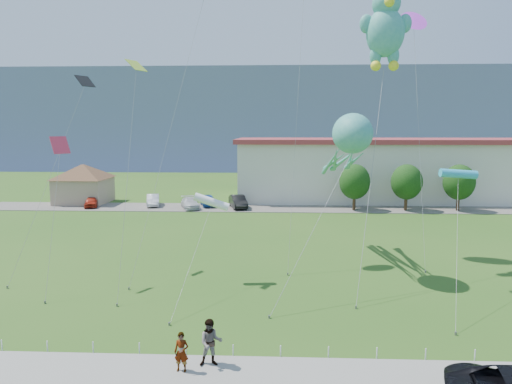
{
  "coord_description": "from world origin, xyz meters",
  "views": [
    {
      "loc": [
        0.74,
        -19.34,
        9.48
      ],
      "look_at": [
        -0.43,
        8.0,
        5.7
      ],
      "focal_mm": 32.0,
      "sensor_mm": 36.0,
      "label": 1
    }
  ],
  "objects_px": {
    "octopus_kite": "(348,147)",
    "teddy_bear_kite": "(386,26)",
    "pedestrian_left": "(181,352)",
    "parked_car_white": "(190,203)",
    "parked_car_red": "(92,202)",
    "parked_car_blue": "(208,200)",
    "pedestrian_right": "(211,342)",
    "parked_car_silver": "(153,200)",
    "parked_car_black": "(238,202)",
    "pavilion": "(83,180)",
    "warehouse": "(460,169)"
  },
  "relations": [
    {
      "from": "warehouse",
      "to": "teddy_bear_kite",
      "type": "distance_m",
      "value": 38.42
    },
    {
      "from": "parked_car_red",
      "to": "teddy_bear_kite",
      "type": "relative_size",
      "value": 0.19
    },
    {
      "from": "pavilion",
      "to": "parked_car_blue",
      "type": "distance_m",
      "value": 16.71
    },
    {
      "from": "parked_car_red",
      "to": "parked_car_black",
      "type": "xyz_separation_m",
      "value": [
        17.96,
        0.05,
        0.14
      ]
    },
    {
      "from": "warehouse",
      "to": "parked_car_white",
      "type": "xyz_separation_m",
      "value": [
        -35.49,
        -9.77,
        -3.42
      ]
    },
    {
      "from": "octopus_kite",
      "to": "teddy_bear_kite",
      "type": "xyz_separation_m",
      "value": [
        2.42,
        1.12,
        7.89
      ]
    },
    {
      "from": "pavilion",
      "to": "octopus_kite",
      "type": "distance_m",
      "value": 40.25
    },
    {
      "from": "parked_car_silver",
      "to": "parked_car_white",
      "type": "height_order",
      "value": "parked_car_silver"
    },
    {
      "from": "pedestrian_left",
      "to": "parked_car_black",
      "type": "xyz_separation_m",
      "value": [
        -0.88,
        37.54,
        -0.06
      ]
    },
    {
      "from": "pedestrian_left",
      "to": "pavilion",
      "type": "bearing_deg",
      "value": 123.22
    },
    {
      "from": "parked_car_blue",
      "to": "pedestrian_left",
      "type": "bearing_deg",
      "value": -99.78
    },
    {
      "from": "octopus_kite",
      "to": "pedestrian_left",
      "type": "bearing_deg",
      "value": -121.08
    },
    {
      "from": "warehouse",
      "to": "octopus_kite",
      "type": "relative_size",
      "value": 4.2
    },
    {
      "from": "parked_car_silver",
      "to": "teddy_bear_kite",
      "type": "bearing_deg",
      "value": -60.85
    },
    {
      "from": "parked_car_blue",
      "to": "parked_car_black",
      "type": "distance_m",
      "value": 4.01
    },
    {
      "from": "warehouse",
      "to": "pedestrian_right",
      "type": "distance_m",
      "value": 54.07
    },
    {
      "from": "pavilion",
      "to": "teddy_bear_kite",
      "type": "xyz_separation_m",
      "value": [
        31.96,
        -25.69,
        13.19
      ]
    },
    {
      "from": "pavilion",
      "to": "teddy_bear_kite",
      "type": "relative_size",
      "value": 0.49
    },
    {
      "from": "parked_car_black",
      "to": "parked_car_silver",
      "type": "bearing_deg",
      "value": 158.6
    },
    {
      "from": "parked_car_silver",
      "to": "parked_car_blue",
      "type": "distance_m",
      "value": 6.88
    },
    {
      "from": "pedestrian_left",
      "to": "parked_car_red",
      "type": "distance_m",
      "value": 41.95
    },
    {
      "from": "parked_car_silver",
      "to": "parked_car_blue",
      "type": "xyz_separation_m",
      "value": [
        6.88,
        0.05,
        0.0
      ]
    },
    {
      "from": "parked_car_white",
      "to": "parked_car_blue",
      "type": "bearing_deg",
      "value": 23.45
    },
    {
      "from": "octopus_kite",
      "to": "teddy_bear_kite",
      "type": "distance_m",
      "value": 8.33
    },
    {
      "from": "parked_car_silver",
      "to": "octopus_kite",
      "type": "height_order",
      "value": "octopus_kite"
    },
    {
      "from": "parked_car_red",
      "to": "parked_car_blue",
      "type": "bearing_deg",
      "value": -10.34
    },
    {
      "from": "pavilion",
      "to": "pedestrian_left",
      "type": "relative_size",
      "value": 5.85
    },
    {
      "from": "pedestrian_left",
      "to": "octopus_kite",
      "type": "xyz_separation_m",
      "value": [
        8.42,
        13.96,
        7.44
      ]
    },
    {
      "from": "parked_car_red",
      "to": "parked_car_white",
      "type": "relative_size",
      "value": 0.82
    },
    {
      "from": "parked_car_silver",
      "to": "parked_car_white",
      "type": "xyz_separation_m",
      "value": [
        4.96,
        -1.72,
        -0.05
      ]
    },
    {
      "from": "pavilion",
      "to": "octopus_kite",
      "type": "relative_size",
      "value": 0.63
    },
    {
      "from": "pedestrian_left",
      "to": "parked_car_white",
      "type": "distance_m",
      "value": 37.59
    },
    {
      "from": "warehouse",
      "to": "parked_car_silver",
      "type": "bearing_deg",
      "value": -168.73
    },
    {
      "from": "parked_car_red",
      "to": "parked_car_white",
      "type": "bearing_deg",
      "value": -17.77
    },
    {
      "from": "parked_car_white",
      "to": "teddy_bear_kite",
      "type": "relative_size",
      "value": 0.24
    },
    {
      "from": "parked_car_silver",
      "to": "pedestrian_left",
      "type": "bearing_deg",
      "value": -87.68
    },
    {
      "from": "warehouse",
      "to": "parked_car_blue",
      "type": "bearing_deg",
      "value": -166.58
    },
    {
      "from": "pavilion",
      "to": "parked_car_silver",
      "type": "distance_m",
      "value": 10.04
    },
    {
      "from": "parked_car_black",
      "to": "teddy_bear_kite",
      "type": "distance_m",
      "value": 29.63
    },
    {
      "from": "parked_car_red",
      "to": "parked_car_blue",
      "type": "distance_m",
      "value": 14.21
    },
    {
      "from": "pedestrian_left",
      "to": "parked_car_white",
      "type": "xyz_separation_m",
      "value": [
        -6.61,
        37.0,
        -0.18
      ]
    },
    {
      "from": "teddy_bear_kite",
      "to": "octopus_kite",
      "type": "bearing_deg",
      "value": -155.06
    },
    {
      "from": "parked_car_white",
      "to": "octopus_kite",
      "type": "height_order",
      "value": "octopus_kite"
    },
    {
      "from": "parked_car_white",
      "to": "parked_car_black",
      "type": "bearing_deg",
      "value": -13.81
    },
    {
      "from": "pedestrian_right",
      "to": "teddy_bear_kite",
      "type": "xyz_separation_m",
      "value": [
        9.75,
        14.59,
        15.16
      ]
    },
    {
      "from": "pedestrian_left",
      "to": "octopus_kite",
      "type": "distance_m",
      "value": 17.92
    },
    {
      "from": "pedestrian_right",
      "to": "parked_car_blue",
      "type": "distance_m",
      "value": 38.7
    },
    {
      "from": "pavilion",
      "to": "pedestrian_left",
      "type": "distance_m",
      "value": 45.97
    },
    {
      "from": "pedestrian_left",
      "to": "teddy_bear_kite",
      "type": "relative_size",
      "value": 0.08
    },
    {
      "from": "pedestrian_left",
      "to": "parked_car_black",
      "type": "height_order",
      "value": "pedestrian_left"
    }
  ]
}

